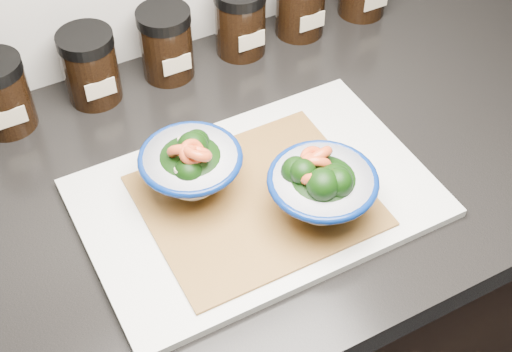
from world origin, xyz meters
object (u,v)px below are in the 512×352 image
bowl_right (321,188)px  spice_jar_e (300,2)px  spice_jar_c (166,43)px  spice_jar_a (1,94)px  cutting_board (257,198)px  spice_jar_b (90,67)px  spice_jar_d (240,21)px  bowl_left (191,166)px

bowl_right → spice_jar_e: size_ratio=1.22×
spice_jar_c → spice_jar_e: (0.24, 0.00, 0.00)m
spice_jar_a → spice_jar_c: (0.25, 0.00, 0.00)m
cutting_board → spice_jar_c: (0.00, 0.30, 0.05)m
spice_jar_b → spice_jar_d: same height
cutting_board → bowl_left: size_ratio=3.38×
bowl_right → spice_jar_d: (0.08, 0.37, -0.00)m
bowl_left → spice_jar_c: (0.07, 0.25, -0.00)m
bowl_right → spice_jar_c: size_ratio=1.22×
spice_jar_d → spice_jar_e: 0.11m
bowl_right → spice_jar_d: bearing=78.2°
spice_jar_a → spice_jar_e: bearing=0.0°
cutting_board → spice_jar_b: bearing=110.9°
spice_jar_e → spice_jar_b: bearing=180.0°
bowl_right → spice_jar_d: 0.37m
cutting_board → spice_jar_e: 0.39m
bowl_left → spice_jar_b: bearing=100.2°
bowl_left → bowl_right: bowl_left is taller
bowl_left → spice_jar_c: bowl_left is taller
spice_jar_d → spice_jar_e: (0.11, 0.00, 0.00)m
spice_jar_c → spice_jar_e: size_ratio=1.00×
cutting_board → spice_jar_a: size_ratio=3.98×
spice_jar_d → bowl_right: bearing=-101.8°
bowl_left → spice_jar_b: (-0.05, 0.25, -0.00)m
spice_jar_b → spice_jar_c: bearing=0.0°
spice_jar_a → spice_jar_e: same height
spice_jar_c → spice_jar_d: same height
bowl_left → bowl_right: size_ratio=0.97×
spice_jar_d → spice_jar_a: bearing=180.0°
spice_jar_d → cutting_board: bearing=-113.6°
bowl_right → spice_jar_e: 0.41m
spice_jar_a → bowl_left: bearing=-55.1°
spice_jar_b → spice_jar_c: 0.12m
bowl_right → spice_jar_c: bowl_right is taller
spice_jar_e → spice_jar_c: bearing=180.0°
spice_jar_e → spice_jar_d: bearing=180.0°
spice_jar_c → spice_jar_a: bearing=180.0°
bowl_right → spice_jar_e: bowl_right is taller
bowl_right → spice_jar_a: size_ratio=1.22×
cutting_board → bowl_left: (-0.07, 0.05, 0.05)m
spice_jar_c → bowl_left: bearing=-106.2°
spice_jar_a → spice_jar_c: 0.25m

